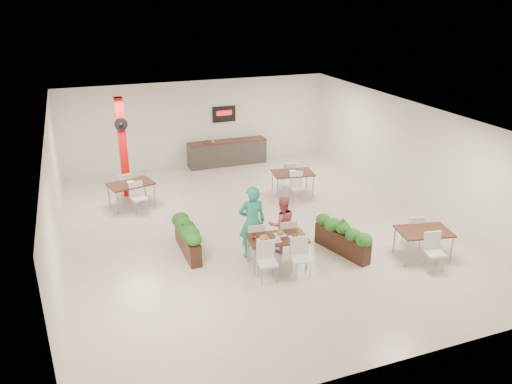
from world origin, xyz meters
The scene contains 12 objects.
ground centered at (0.00, 0.00, 0.00)m, with size 12.00×12.00×0.00m, color beige.
room_shell centered at (0.00, 0.00, 2.01)m, with size 10.10×12.10×3.22m.
red_column centered at (-3.00, 3.79, 1.64)m, with size 0.40×0.41×3.20m.
service_counter centered at (1.00, 5.65, 0.49)m, with size 3.00×0.64×2.20m.
main_table centered at (-0.19, -2.11, 0.64)m, with size 1.48×1.75×0.92m.
diner_man centered at (-0.58, -1.46, 0.93)m, with size 0.68×0.45×1.87m, color teal.
diner_woman centered at (0.22, -1.46, 0.74)m, with size 0.72×0.56×1.48m, color #D45E61.
planter_left centered at (-2.04, -0.73, 0.50)m, with size 0.42×1.80×0.94m.
planter_right centered at (1.60, -2.09, 0.49)m, with size 0.79×1.74×0.93m.
side_table_a centered at (-2.96, 2.81, 0.64)m, with size 1.48×1.67×0.92m.
side_table_b centered at (2.08, 2.00, 0.64)m, with size 1.42×1.67×0.92m.
side_table_c centered at (3.33, -3.01, 0.63)m, with size 1.41×1.67×0.92m.
Camera 1 is at (-4.34, -11.82, 6.11)m, focal length 35.00 mm.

